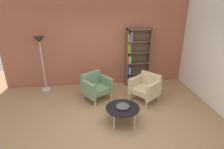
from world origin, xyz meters
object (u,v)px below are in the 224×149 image
at_px(armchair_by_bookshelf, 146,87).
at_px(armchair_corner_red, 96,86).
at_px(bookshelf_tall, 136,58).
at_px(decorative_bowl, 123,106).
at_px(coffee_table_low, 123,109).
at_px(floor_lamp_torchiere, 40,46).

distance_m(armchair_by_bookshelf, armchair_corner_red, 1.46).
bearing_deg(bookshelf_tall, decorative_bowl, -111.19).
distance_m(coffee_table_low, floor_lamp_torchiere, 3.16).
xyz_separation_m(coffee_table_low, armchair_by_bookshelf, (0.86, 0.96, 0.04)).
height_order(bookshelf_tall, decorative_bowl, bookshelf_tall).
bearing_deg(bookshelf_tall, armchair_by_bookshelf, -88.55).
bearing_deg(floor_lamp_torchiere, bookshelf_tall, 2.21).
xyz_separation_m(bookshelf_tall, floor_lamp_torchiere, (-2.99, -0.12, 0.51)).
xyz_separation_m(bookshelf_tall, decorative_bowl, (-0.83, -2.15, -0.50)).
height_order(armchair_corner_red, floor_lamp_torchiere, floor_lamp_torchiere).
bearing_deg(armchair_by_bookshelf, decorative_bowl, -78.94).
distance_m(decorative_bowl, armchair_corner_red, 1.34).
distance_m(bookshelf_tall, armchair_corner_red, 1.77).
bearing_deg(armchair_by_bookshelf, armchair_corner_red, -136.82).
xyz_separation_m(armchair_corner_red, floor_lamp_torchiere, (-1.59, 0.82, 1.03)).
bearing_deg(decorative_bowl, floor_lamp_torchiere, 136.81).
bearing_deg(bookshelf_tall, coffee_table_low, -111.19).
height_order(bookshelf_tall, armchair_corner_red, bookshelf_tall).
bearing_deg(floor_lamp_torchiere, coffee_table_low, -43.19).
bearing_deg(armchair_by_bookshelf, bookshelf_tall, 144.45).
distance_m(armchair_by_bookshelf, floor_lamp_torchiere, 3.37).
bearing_deg(decorative_bowl, bookshelf_tall, 68.81).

